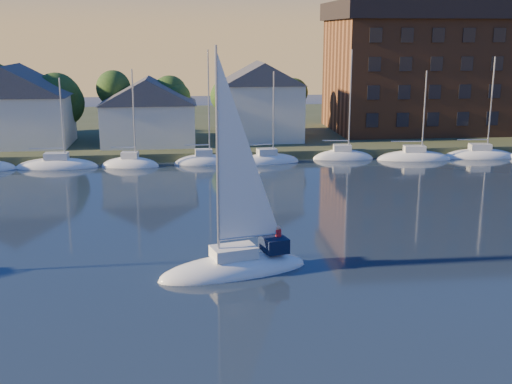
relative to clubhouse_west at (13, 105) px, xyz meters
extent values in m
cube|color=#374126|center=(22.00, 17.00, -5.93)|extent=(160.00, 50.00, 2.00)
cube|color=brown|center=(22.00, -6.00, -5.93)|extent=(120.00, 3.00, 1.00)
cube|color=beige|center=(0.00, 0.00, -1.93)|extent=(13.00, 9.00, 6.00)
cube|color=beige|center=(16.00, -1.00, -2.43)|extent=(11.00, 8.00, 5.00)
cube|color=beige|center=(30.00, 1.00, -1.43)|extent=(10.00, 8.00, 7.00)
cube|color=brown|center=(56.00, 7.00, 2.57)|extent=(30.00, 16.00, 15.00)
cube|color=black|center=(56.00, 7.00, 11.27)|extent=(31.00, 17.00, 2.40)
cylinder|color=#3B271B|center=(4.00, 5.00, -3.18)|extent=(0.50, 0.50, 3.50)
sphere|color=#1E3D16|center=(4.00, 5.00, 1.27)|extent=(5.40, 5.40, 5.40)
cylinder|color=#3B271B|center=(12.00, 5.00, -3.18)|extent=(0.50, 0.50, 3.50)
sphere|color=#1E3D16|center=(12.00, 5.00, 1.27)|extent=(5.40, 5.40, 5.40)
cylinder|color=#3B271B|center=(20.00, 5.00, -3.18)|extent=(0.50, 0.50, 3.50)
sphere|color=#1E3D16|center=(20.00, 5.00, 1.27)|extent=(5.40, 5.40, 5.40)
cylinder|color=#3B271B|center=(28.00, 5.00, -3.18)|extent=(0.50, 0.50, 3.50)
sphere|color=#1E3D16|center=(28.00, 5.00, 1.27)|extent=(5.40, 5.40, 5.40)
cylinder|color=#3B271B|center=(36.00, 5.00, -3.18)|extent=(0.50, 0.50, 3.50)
sphere|color=#1E3D16|center=(36.00, 5.00, 1.27)|extent=(5.40, 5.40, 5.40)
cylinder|color=#3B271B|center=(44.00, 5.00, -3.18)|extent=(0.50, 0.50, 3.50)
sphere|color=#1E3D16|center=(44.00, 5.00, 1.27)|extent=(5.40, 5.40, 5.40)
cylinder|color=#3B271B|center=(52.00, 5.00, -3.18)|extent=(0.50, 0.50, 3.50)
sphere|color=#1E3D16|center=(52.00, 5.00, 1.27)|extent=(5.40, 5.40, 5.40)
cylinder|color=#3B271B|center=(60.00, 5.00, -3.18)|extent=(0.50, 0.50, 3.50)
sphere|color=#1E3D16|center=(60.00, 5.00, 1.27)|extent=(5.40, 5.40, 5.40)
ellipsoid|color=white|center=(6.00, -9.00, -5.93)|extent=(7.50, 2.40, 2.20)
cube|color=silver|center=(6.00, -9.00, -4.63)|extent=(2.10, 1.32, 0.70)
cylinder|color=#A5A8AD|center=(6.75, -9.00, 0.02)|extent=(0.16, 0.16, 10.00)
cylinder|color=#A5A8AD|center=(5.17, -9.00, -3.78)|extent=(3.15, 0.12, 0.12)
ellipsoid|color=white|center=(14.00, -9.00, -5.93)|extent=(7.50, 2.40, 2.20)
cube|color=silver|center=(14.00, -9.00, -4.63)|extent=(2.10, 1.32, 0.70)
cylinder|color=#A5A8AD|center=(14.75, -9.00, 0.02)|extent=(0.16, 0.16, 10.00)
cylinder|color=#A5A8AD|center=(13.17, -9.00, -3.78)|extent=(3.15, 0.12, 0.12)
ellipsoid|color=white|center=(22.00, -9.00, -5.93)|extent=(7.50, 2.40, 2.20)
cube|color=silver|center=(22.00, -9.00, -4.63)|extent=(2.10, 1.32, 0.70)
cylinder|color=#A5A8AD|center=(22.75, -9.00, 0.02)|extent=(0.16, 0.16, 10.00)
cylinder|color=#A5A8AD|center=(21.17, -9.00, -3.78)|extent=(3.15, 0.12, 0.12)
ellipsoid|color=white|center=(30.00, -9.00, -5.93)|extent=(7.50, 2.40, 2.20)
cube|color=silver|center=(30.00, -9.00, -4.63)|extent=(2.10, 1.32, 0.70)
cylinder|color=#A5A8AD|center=(30.75, -9.00, 0.02)|extent=(0.16, 0.16, 10.00)
cylinder|color=#A5A8AD|center=(29.17, -9.00, -3.78)|extent=(3.15, 0.12, 0.12)
ellipsoid|color=white|center=(38.00, -9.00, -5.93)|extent=(7.50, 2.40, 2.20)
cube|color=silver|center=(38.00, -9.00, -4.63)|extent=(2.10, 1.32, 0.70)
cylinder|color=#A5A8AD|center=(38.75, -9.00, 0.02)|extent=(0.16, 0.16, 10.00)
cylinder|color=#A5A8AD|center=(37.17, -9.00, -3.78)|extent=(3.15, 0.12, 0.12)
ellipsoid|color=white|center=(46.00, -9.00, -5.93)|extent=(7.50, 2.40, 2.20)
cube|color=silver|center=(46.00, -9.00, -4.63)|extent=(2.10, 1.32, 0.70)
cylinder|color=#A5A8AD|center=(46.75, -9.00, 0.02)|extent=(0.16, 0.16, 10.00)
cylinder|color=#A5A8AD|center=(45.17, -9.00, -3.78)|extent=(3.15, 0.12, 0.12)
ellipsoid|color=white|center=(54.00, -9.00, -5.93)|extent=(7.50, 2.40, 2.20)
cube|color=silver|center=(54.00, -9.00, -4.63)|extent=(2.10, 1.32, 0.70)
cylinder|color=#A5A8AD|center=(54.75, -9.00, 0.02)|extent=(0.16, 0.16, 10.00)
cylinder|color=#A5A8AD|center=(53.17, -9.00, -3.78)|extent=(3.15, 0.12, 0.12)
ellipsoid|color=white|center=(22.88, -43.08, -5.93)|extent=(9.93, 5.34, 2.20)
cube|color=silver|center=(22.88, -43.08, -4.63)|extent=(2.99, 2.29, 0.70)
cylinder|color=#A5A8AD|center=(21.97, -43.32, 1.33)|extent=(0.16, 0.16, 12.62)
cylinder|color=#A5A8AD|center=(23.89, -42.82, -3.78)|extent=(3.88, 1.12, 0.12)
cube|color=black|center=(25.45, -42.41, -4.43)|extent=(1.82, 2.12, 0.90)
camera|label=1|loc=(19.96, -79.85, 8.23)|focal=45.00mm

